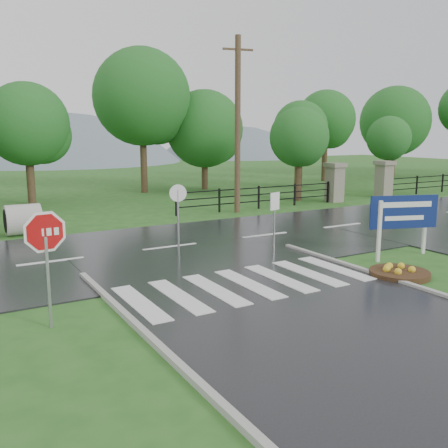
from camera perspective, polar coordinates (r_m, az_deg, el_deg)
ground at (r=9.65m, az=19.66°, el=-14.41°), size 120.00×120.00×0.00m
main_road at (r=17.43m, az=-6.17°, el=-2.74°), size 90.00×8.00×0.04m
crosswalk at (r=13.16m, az=2.80°, el=-6.80°), size 6.50×2.80×0.02m
pillar_west at (r=29.42m, az=12.54°, el=4.77°), size 1.00×1.00×2.24m
pillar_east at (r=32.25m, az=17.81°, el=5.00°), size 1.00×1.00×2.24m
fence_west at (r=26.22m, az=3.99°, el=3.33°), size 9.58×0.08×1.20m
hills at (r=73.91m, az=-21.07°, el=-5.57°), size 102.00×48.00×48.00m
treeline at (r=30.81m, az=-15.12°, el=2.70°), size 83.20×5.20×10.00m
stop_sign at (r=10.56m, az=-19.71°, el=-1.95°), size 1.14×0.14×2.58m
estate_billboard at (r=16.75m, az=19.85°, el=0.97°), size 2.23×0.81×2.01m
flower_bed at (r=14.77m, az=19.41°, el=-5.22°), size 1.64×1.64×0.33m
reg_sign_small at (r=16.01m, az=5.81°, el=1.48°), size 0.45×0.16×2.08m
reg_sign_round at (r=15.85m, az=-5.26°, el=1.39°), size 0.53×0.18×2.35m
utility_pole_east at (r=24.71m, az=1.57°, el=11.26°), size 1.49×0.43×8.48m
entrance_tree_left at (r=29.47m, az=8.59°, el=9.73°), size 3.43×3.43×5.40m
entrance_tree_right at (r=34.55m, az=18.32°, el=9.23°), size 2.84×2.84×5.00m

